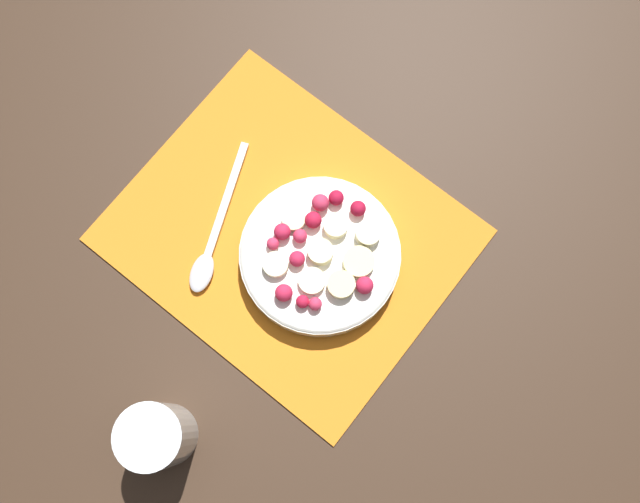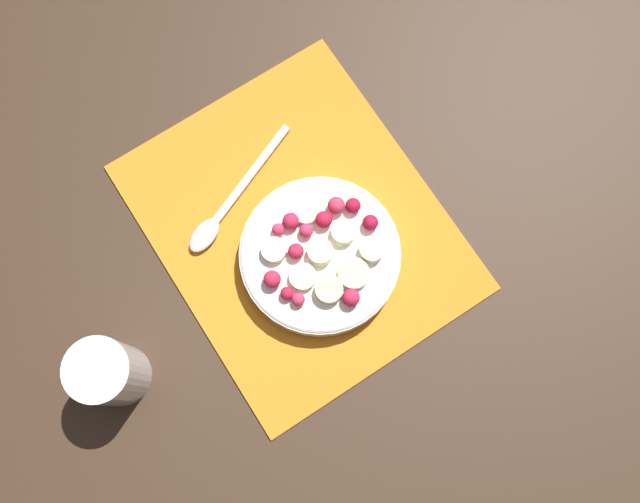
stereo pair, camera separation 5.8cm
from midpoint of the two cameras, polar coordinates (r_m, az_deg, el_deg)
name	(u,v)px [view 2 (the right image)]	position (r m, az deg, el deg)	size (l,w,h in m)	color
ground_plane	(298,227)	(0.83, 0.25, 1.66)	(3.00, 3.00, 0.00)	#382619
placemat	(298,226)	(0.82, 0.25, 1.71)	(0.37, 0.31, 0.01)	orange
fruit_bowl	(320,255)	(0.80, 2.10, -0.60)	(0.18, 0.18, 0.05)	silver
spoon	(222,213)	(0.83, -5.92, 2.79)	(0.09, 0.18, 0.01)	silver
drinking_glass	(109,373)	(0.78, -14.49, -9.73)	(0.07, 0.07, 0.10)	white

